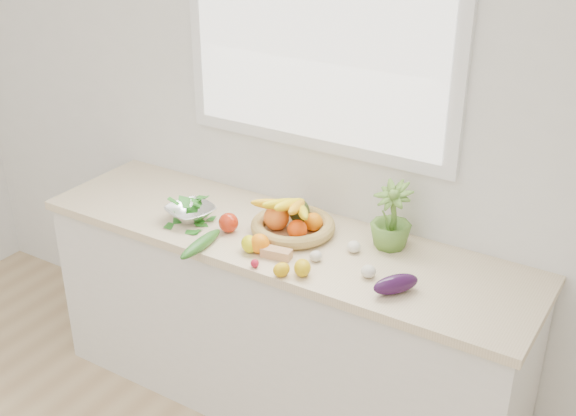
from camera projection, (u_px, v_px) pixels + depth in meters
The scene contains 20 objects.
back_wall at pixel (317, 116), 3.12m from camera, with size 4.50×0.02×2.70m, color white.
counter_cabinet at pixel (281, 325), 3.30m from camera, with size 2.20×0.58×0.86m, color silver.
countertop at pixel (281, 239), 3.10m from camera, with size 2.24×0.62×0.04m, color beige.
window_frame at pixel (317, 23), 2.93m from camera, with size 1.30×0.03×1.10m, color white.
window_pane at pixel (315, 24), 2.92m from camera, with size 1.18×0.01×0.98m, color white.
orange_loose at pixel (259, 244), 2.94m from camera, with size 0.08×0.08×0.08m, color orange.
lemon_a at pixel (302, 268), 2.78m from camera, with size 0.07×0.08×0.07m, color gold.
lemon_b at pixel (281, 270), 2.78m from camera, with size 0.06×0.07×0.06m, color #DDA70C.
lemon_c at pixel (250, 244), 2.95m from camera, with size 0.07×0.09×0.07m, color #D3CC0B.
apple at pixel (229, 223), 3.10m from camera, with size 0.09×0.09×0.09m, color #B4260E.
ginger at pixel (276, 253), 2.91m from camera, with size 0.12×0.05×0.04m, color tan.
garlic_a at pixel (316, 256), 2.89m from camera, with size 0.05×0.05×0.04m, color beige.
garlic_b at pixel (354, 247), 2.95m from camera, with size 0.06×0.06×0.05m, color silver.
garlic_c at pixel (368, 271), 2.77m from camera, with size 0.06×0.06×0.05m, color silver.
eggplant at pixel (396, 284), 2.67m from camera, with size 0.07×0.18×0.07m, color #290D31.
cucumber at pixel (201, 244), 2.97m from camera, with size 0.05×0.28×0.05m, color #245519.
radish at pixel (255, 263), 2.84m from camera, with size 0.03×0.03×0.03m, color red.
potted_herb at pixel (391, 217), 2.95m from camera, with size 0.17×0.17×0.31m, color #56832F.
fruit_basket at pixel (292, 221), 3.09m from camera, with size 0.37×0.37×0.19m.
colander_with_spinach at pixel (190, 209), 3.19m from camera, with size 0.25×0.25×0.11m.
Camera 1 is at (1.47, -0.34, 2.37)m, focal length 45.00 mm.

